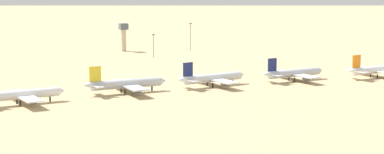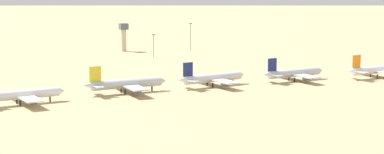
# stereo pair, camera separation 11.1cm
# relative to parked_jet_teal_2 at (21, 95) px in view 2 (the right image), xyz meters

# --- Properties ---
(ground) EXTENTS (4000.00, 4000.00, 0.00)m
(ground) POSITION_rel_parked_jet_teal_2_xyz_m (65.94, 8.31, -3.96)
(ground) COLOR tan
(parked_jet_teal_2) EXTENTS (36.62, 31.03, 12.09)m
(parked_jet_teal_2) POSITION_rel_parked_jet_teal_2_xyz_m (0.00, 0.00, 0.00)
(parked_jet_teal_2) COLOR white
(parked_jet_teal_2) RESTS_ON ground
(parked_jet_yellow_3) EXTENTS (38.19, 32.08, 12.62)m
(parked_jet_yellow_3) POSITION_rel_parked_jet_teal_2_xyz_m (45.96, 7.70, 0.17)
(parked_jet_yellow_3) COLOR silver
(parked_jet_yellow_3) RESTS_ON ground
(parked_jet_navy_4) EXTENTS (36.57, 31.16, 12.11)m
(parked_jet_navy_4) POSITION_rel_parked_jet_teal_2_xyz_m (87.63, 8.55, 0.00)
(parked_jet_navy_4) COLOR silver
(parked_jet_navy_4) RESTS_ON ground
(parked_jet_navy_5) EXTENTS (35.87, 30.39, 11.84)m
(parked_jet_navy_5) POSITION_rel_parked_jet_teal_2_xyz_m (130.27, 7.50, -0.08)
(parked_jet_navy_5) COLOR silver
(parked_jet_navy_5) RESTS_ON ground
(parked_jet_orange_6) EXTENTS (36.72, 31.12, 12.13)m
(parked_jet_orange_6) POSITION_rel_parked_jet_teal_2_xyz_m (173.00, 0.28, 0.01)
(parked_jet_orange_6) COLOR white
(parked_jet_orange_6) RESTS_ON ground
(control_tower) EXTENTS (5.20, 5.20, 18.08)m
(control_tower) POSITION_rel_parked_jet_teal_2_xyz_m (92.98, 155.78, 6.95)
(control_tower) COLOR #C6B793
(control_tower) RESTS_ON ground
(light_pole_west) EXTENTS (1.80, 0.50, 17.84)m
(light_pole_west) POSITION_rel_parked_jet_teal_2_xyz_m (134.41, 142.56, 6.20)
(light_pole_west) COLOR #59595E
(light_pole_west) RESTS_ON ground
(light_pole_mid) EXTENTS (1.80, 0.50, 13.96)m
(light_pole_mid) POSITION_rel_parked_jet_teal_2_xyz_m (99.83, 118.60, 4.20)
(light_pole_mid) COLOR #59595E
(light_pole_mid) RESTS_ON ground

